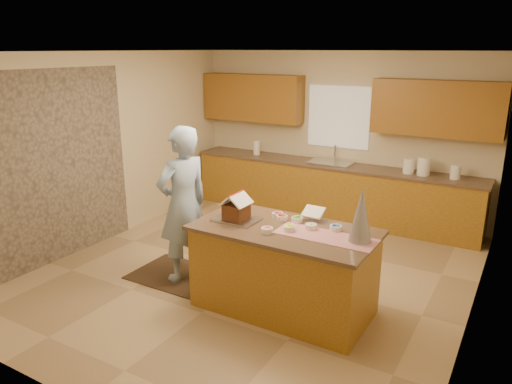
% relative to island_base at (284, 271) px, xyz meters
% --- Properties ---
extents(floor, '(5.50, 5.50, 0.00)m').
position_rel_island_base_xyz_m(floor, '(-0.71, 0.61, -0.45)').
color(floor, tan).
rests_on(floor, ground).
extents(ceiling, '(5.50, 5.50, 0.00)m').
position_rel_island_base_xyz_m(ceiling, '(-0.71, 0.61, 2.25)').
color(ceiling, silver).
rests_on(ceiling, floor).
extents(wall_back, '(5.50, 5.50, 0.00)m').
position_rel_island_base_xyz_m(wall_back, '(-0.71, 3.36, 0.90)').
color(wall_back, beige).
rests_on(wall_back, floor).
extents(wall_front, '(5.50, 5.50, 0.00)m').
position_rel_island_base_xyz_m(wall_front, '(-0.71, -2.14, 0.90)').
color(wall_front, beige).
rests_on(wall_front, floor).
extents(wall_left, '(5.50, 5.50, 0.00)m').
position_rel_island_base_xyz_m(wall_left, '(-3.21, 0.61, 0.90)').
color(wall_left, beige).
rests_on(wall_left, floor).
extents(wall_right, '(5.50, 5.50, 0.00)m').
position_rel_island_base_xyz_m(wall_right, '(1.79, 0.61, 0.90)').
color(wall_right, beige).
rests_on(wall_right, floor).
extents(stone_accent, '(0.00, 2.50, 2.50)m').
position_rel_island_base_xyz_m(stone_accent, '(-3.19, -0.19, 0.80)').
color(stone_accent, gray).
rests_on(stone_accent, wall_left).
extents(window_curtain, '(1.05, 0.03, 1.00)m').
position_rel_island_base_xyz_m(window_curtain, '(-0.71, 3.33, 1.20)').
color(window_curtain, white).
rests_on(window_curtain, wall_back).
extents(back_counter_base, '(4.80, 0.60, 0.88)m').
position_rel_island_base_xyz_m(back_counter_base, '(-0.71, 3.06, -0.01)').
color(back_counter_base, '#A37321').
rests_on(back_counter_base, floor).
extents(back_counter_top, '(4.85, 0.63, 0.04)m').
position_rel_island_base_xyz_m(back_counter_top, '(-0.71, 3.06, 0.45)').
color(back_counter_top, brown).
rests_on(back_counter_top, back_counter_base).
extents(upper_cabinet_left, '(1.85, 0.35, 0.80)m').
position_rel_island_base_xyz_m(upper_cabinet_left, '(-2.26, 3.18, 1.45)').
color(upper_cabinet_left, brown).
rests_on(upper_cabinet_left, wall_back).
extents(upper_cabinet_right, '(1.85, 0.35, 0.80)m').
position_rel_island_base_xyz_m(upper_cabinet_right, '(0.84, 3.18, 1.45)').
color(upper_cabinet_right, brown).
rests_on(upper_cabinet_right, wall_back).
extents(sink, '(0.70, 0.45, 0.12)m').
position_rel_island_base_xyz_m(sink, '(-0.71, 3.06, 0.44)').
color(sink, silver).
rests_on(sink, back_counter_top).
extents(faucet, '(0.03, 0.03, 0.28)m').
position_rel_island_base_xyz_m(faucet, '(-0.71, 3.24, 0.61)').
color(faucet, silver).
rests_on(faucet, back_counter_top).
extents(island_base, '(1.84, 0.93, 0.90)m').
position_rel_island_base_xyz_m(island_base, '(0.00, 0.00, 0.00)').
color(island_base, '#A37321').
rests_on(island_base, floor).
extents(island_top, '(1.92, 1.01, 0.04)m').
position_rel_island_base_xyz_m(island_top, '(0.00, 0.00, 0.47)').
color(island_top, brown).
rests_on(island_top, island_base).
extents(table_runner, '(1.02, 0.37, 0.01)m').
position_rel_island_base_xyz_m(table_runner, '(0.46, -0.00, 0.49)').
color(table_runner, maroon).
rests_on(table_runner, island_top).
extents(baking_tray, '(0.47, 0.35, 0.03)m').
position_rel_island_base_xyz_m(baking_tray, '(-0.56, -0.05, 0.50)').
color(baking_tray, silver).
rests_on(baking_tray, island_top).
extents(cookbook, '(0.23, 0.18, 0.10)m').
position_rel_island_base_xyz_m(cookbook, '(0.16, 0.39, 0.58)').
color(cookbook, white).
rests_on(cookbook, island_top).
extents(tinsel_tree, '(0.23, 0.23, 0.56)m').
position_rel_island_base_xyz_m(tinsel_tree, '(0.79, 0.05, 0.77)').
color(tinsel_tree, '#B0B2BD').
rests_on(tinsel_tree, island_top).
extents(rug, '(1.28, 0.83, 0.01)m').
position_rel_island_base_xyz_m(rug, '(-1.42, 0.05, -0.44)').
color(rug, black).
rests_on(rug, floor).
extents(boy, '(0.64, 0.79, 1.89)m').
position_rel_island_base_xyz_m(boy, '(-1.37, 0.05, 0.51)').
color(boy, '#8BA4C5').
rests_on(boy, rug).
extents(canister_a, '(0.17, 0.17, 0.23)m').
position_rel_island_base_xyz_m(canister_a, '(0.54, 3.06, 0.59)').
color(canister_a, white).
rests_on(canister_a, back_counter_top).
extents(canister_b, '(0.19, 0.19, 0.27)m').
position_rel_island_base_xyz_m(canister_b, '(0.76, 3.06, 0.61)').
color(canister_b, white).
rests_on(canister_b, back_counter_top).
extents(canister_c, '(0.15, 0.15, 0.21)m').
position_rel_island_base_xyz_m(canister_c, '(1.20, 3.06, 0.58)').
color(canister_c, white).
rests_on(canister_c, back_counter_top).
extents(paper_towel, '(0.11, 0.11, 0.25)m').
position_rel_island_base_xyz_m(paper_towel, '(-2.11, 3.06, 0.60)').
color(paper_towel, white).
rests_on(paper_towel, back_counter_top).
extents(gingerbread_house, '(0.28, 0.29, 0.29)m').
position_rel_island_base_xyz_m(gingerbread_house, '(-0.56, -0.05, 0.62)').
color(gingerbread_house, '#5B3018').
rests_on(gingerbread_house, baking_tray).
extents(candy_bowls, '(0.83, 0.59, 0.06)m').
position_rel_island_base_xyz_m(candy_bowls, '(0.06, 0.11, 0.52)').
color(candy_bowls, '#3B9823').
rests_on(candy_bowls, island_top).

